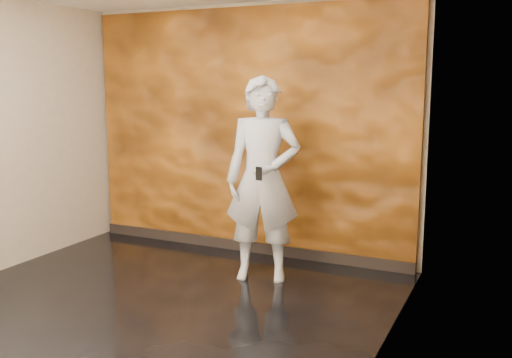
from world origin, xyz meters
name	(u,v)px	position (x,y,z in m)	size (l,w,h in m)	color
room	(141,149)	(0.00, 0.00, 1.40)	(4.02, 4.02, 2.81)	black
feature_wall	(246,132)	(0.00, 1.96, 1.38)	(3.90, 0.06, 2.75)	#C06A19
baseboard	(244,246)	(0.00, 1.92, 0.06)	(3.90, 0.04, 0.12)	black
man	(263,180)	(0.58, 1.17, 1.00)	(0.73, 0.48, 2.00)	#969AA4
phone	(259,174)	(0.67, 0.87, 1.11)	(0.07, 0.01, 0.13)	black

